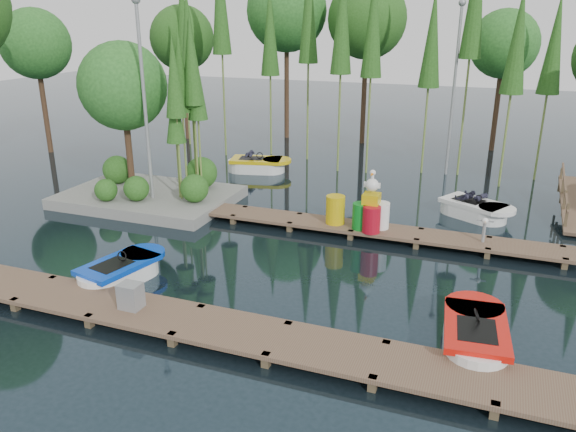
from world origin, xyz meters
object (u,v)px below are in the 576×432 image
(boat_yellow_far, at_px, (257,165))
(drum_cluster, at_px, (371,212))
(boat_blue, at_px, (121,272))
(boat_red, at_px, (475,336))
(yellow_barrel, at_px, (335,210))
(island, at_px, (140,116))
(utility_cabinet, at_px, (131,296))

(boat_yellow_far, xyz_separation_m, drum_cluster, (6.53, -6.13, 0.56))
(boat_blue, height_order, boat_yellow_far, boat_yellow_far)
(boat_red, distance_m, yellow_barrel, 7.18)
(drum_cluster, bearing_deg, boat_red, -57.24)
(boat_blue, distance_m, yellow_barrel, 6.92)
(boat_red, relative_size, drum_cluster, 1.53)
(drum_cluster, bearing_deg, yellow_barrel, 172.79)
(boat_red, bearing_deg, yellow_barrel, 124.91)
(boat_red, xyz_separation_m, boat_yellow_far, (-9.96, 11.46, 0.03))
(boat_yellow_far, relative_size, yellow_barrel, 3.37)
(island, relative_size, boat_blue, 2.41)
(boat_red, relative_size, yellow_barrel, 3.19)
(yellow_barrel, xyz_separation_m, drum_cluster, (1.19, -0.15, 0.10))
(boat_red, height_order, utility_cabinet, utility_cabinet)
(island, height_order, yellow_barrel, island)
(boat_yellow_far, relative_size, drum_cluster, 1.61)
(island, height_order, utility_cabinet, island)
(boat_red, bearing_deg, boat_yellow_far, 125.76)
(island, xyz_separation_m, boat_yellow_far, (2.33, 5.19, -2.88))
(yellow_barrel, bearing_deg, boat_yellow_far, 131.76)
(utility_cabinet, bearing_deg, boat_red, 11.61)
(utility_cabinet, relative_size, yellow_barrel, 0.66)
(utility_cabinet, bearing_deg, drum_cluster, 59.72)
(boat_red, height_order, yellow_barrel, yellow_barrel)
(boat_yellow_far, bearing_deg, boat_red, -41.84)
(utility_cabinet, bearing_deg, boat_yellow_far, 101.05)
(boat_yellow_far, height_order, utility_cabinet, boat_yellow_far)
(island, height_order, boat_blue, island)
(boat_red, distance_m, utility_cabinet, 7.59)
(yellow_barrel, bearing_deg, utility_cabinet, -111.85)
(boat_red, distance_m, drum_cluster, 6.36)
(boat_yellow_far, height_order, yellow_barrel, boat_yellow_far)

